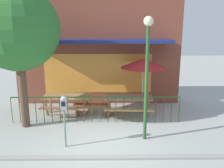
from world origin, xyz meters
TOP-DOWN VIEW (x-y plane):
  - ground at (0.00, 0.00)m, footprint 40.00×40.00m
  - pub_storefront at (0.00, 4.21)m, footprint 7.13×1.50m
  - patio_fence_front at (-0.00, 1.80)m, footprint 6.01×0.04m
  - picnic_table_left at (-1.16, 2.61)m, footprint 1.88×1.47m
  - picnic_table_right at (1.21, 2.45)m, footprint 1.87×1.45m
  - patio_umbrella at (1.81, 2.95)m, footprint 1.77×1.77m
  - patio_bench at (-0.18, 2.41)m, footprint 1.40×0.34m
  - parking_meter_near at (-0.79, 0.02)m, footprint 0.18×0.17m
  - street_tree at (-2.42, 1.50)m, footprint 2.70×2.70m
  - street_lamp at (1.57, 0.49)m, footprint 0.28×0.28m
  - curb_edge at (0.00, -0.63)m, footprint 9.98×0.20m

SIDE VIEW (x-z plane):
  - ground at x=0.00m, z-range 0.00..0.00m
  - curb_edge at x=0.00m, z-range -0.06..0.06m
  - patio_bench at x=-0.18m, z-range 0.11..0.59m
  - picnic_table_left at x=-1.16m, z-range 0.21..1.01m
  - picnic_table_right at x=1.21m, z-range 0.21..1.01m
  - patio_fence_front at x=0.00m, z-range 0.18..1.15m
  - parking_meter_near at x=-0.79m, z-range 0.42..1.95m
  - patio_umbrella at x=1.81m, z-range 0.88..3.03m
  - pub_storefront at x=0.00m, z-range 0.00..4.70m
  - street_lamp at x=1.57m, z-range 0.59..4.27m
  - street_tree at x=-2.42m, z-range 0.96..5.62m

